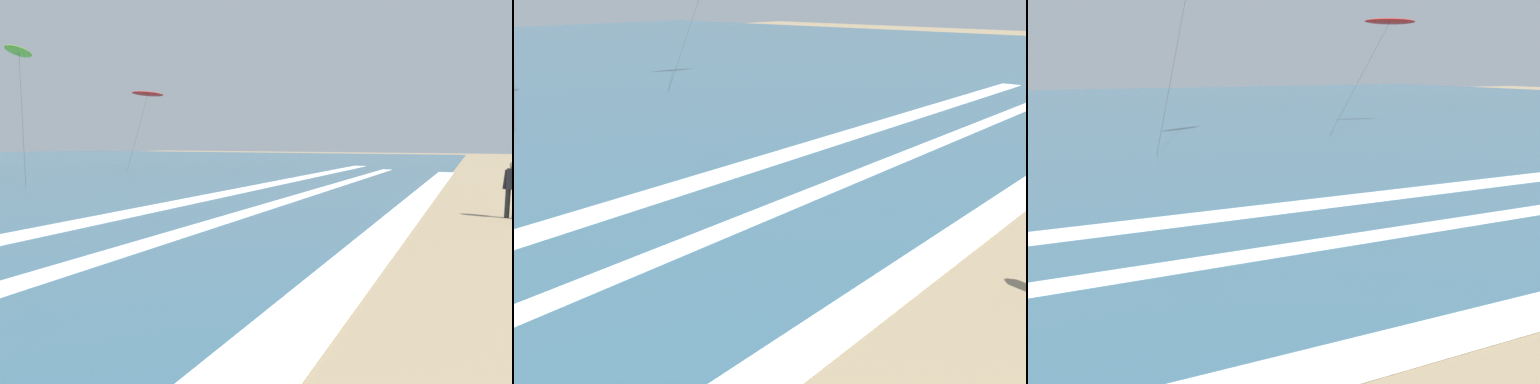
# 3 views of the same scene
# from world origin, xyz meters

# --- Properties ---
(wave_foam_shoreline) EXTENTS (39.86, 1.00, 0.01)m
(wave_foam_shoreline) POSITION_xyz_m (1.05, 8.86, 0.01)
(wave_foam_shoreline) COLOR white
(wave_foam_shoreline) RESTS_ON ocean_surface
(wave_foam_mid_break) EXTENTS (48.12, 0.72, 0.01)m
(wave_foam_mid_break) POSITION_xyz_m (-1.65, 13.16, 0.01)
(wave_foam_mid_break) COLOR white
(wave_foam_mid_break) RESTS_ON ocean_surface
(wave_foam_outer_break) EXTENTS (50.88, 1.10, 0.01)m
(wave_foam_outer_break) POSITION_xyz_m (1.27, 16.28, 0.01)
(wave_foam_outer_break) COLOR white
(wave_foam_outer_break) RESTS_ON ocean_surface
(kite_lime_low_near) EXTENTS (4.33, 4.92, 7.43)m
(kite_lime_low_near) POSITION_xyz_m (4.01, 30.37, 7.18)
(kite_lime_low_near) COLOR #70C628
(kite_lime_low_near) RESTS_ON ground
(kite_red_high_right) EXTENTS (7.22, 3.29, 6.39)m
(kite_red_high_right) POSITION_xyz_m (16.76, 31.94, 6.14)
(kite_red_high_right) COLOR red
(kite_red_high_right) RESTS_ON ground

